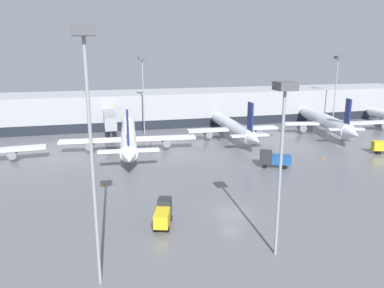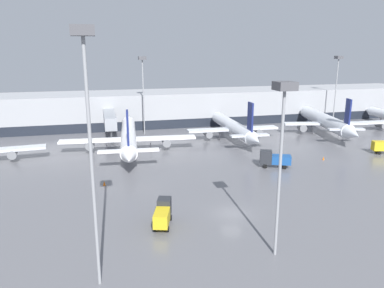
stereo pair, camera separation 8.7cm
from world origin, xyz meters
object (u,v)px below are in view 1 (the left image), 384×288
object	(u,v)px
parked_jet_1	(325,121)
parked_jet_3	(128,137)
apron_light_mast_4	(283,121)
traffic_cone_2	(323,158)
apron_light_mast_0	(143,74)
apron_light_mast_3	(337,71)
service_truck_0	(163,213)
traffic_cone_0	(92,163)
apron_light_mast_1	(87,93)
parked_jet_2	(233,127)
service_truck_3	(274,158)
traffic_cone_1	(104,183)

from	to	relation	value
parked_jet_1	parked_jet_3	xyz separation A→B (m)	(-48.88, -5.15, -0.03)
parked_jet_1	apron_light_mast_4	distance (m)	62.95
traffic_cone_2	apron_light_mast_0	distance (m)	45.64
apron_light_mast_3	service_truck_0	bearing A→B (deg)	-138.74
parked_jet_1	traffic_cone_2	bearing A→B (deg)	158.29
traffic_cone_0	apron_light_mast_4	world-z (taller)	apron_light_mast_4
apron_light_mast_1	apron_light_mast_4	size ratio (longest dim) A/B	1.26
apron_light_mast_4	parked_jet_3	bearing A→B (deg)	103.98
parked_jet_2	traffic_cone_0	bearing A→B (deg)	113.74
apron_light_mast_0	apron_light_mast_3	bearing A→B (deg)	0.03
apron_light_mast_0	traffic_cone_2	bearing A→B (deg)	-45.93
service_truck_3	service_truck_0	bearing A→B (deg)	59.95
apron_light_mast_1	apron_light_mast_4	bearing A→B (deg)	2.02
service_truck_3	traffic_cone_0	distance (m)	32.70
service_truck_0	service_truck_3	world-z (taller)	service_truck_3
service_truck_3	apron_light_mast_4	size ratio (longest dim) A/B	0.33
parked_jet_2	service_truck_0	size ratio (longest dim) A/B	6.23
service_truck_0	apron_light_mast_4	xyz separation A→B (m)	(9.97, -9.24, 12.34)
traffic_cone_0	traffic_cone_1	bearing A→B (deg)	-80.79
apron_light_mast_4	parked_jet_1	bearing A→B (deg)	52.28
parked_jet_3	apron_light_mast_0	bearing A→B (deg)	-13.43
service_truck_0	apron_light_mast_1	distance (m)	19.82
service_truck_3	traffic_cone_1	world-z (taller)	service_truck_3
parked_jet_1	traffic_cone_1	distance (m)	59.59
parked_jet_1	traffic_cone_0	bearing A→B (deg)	114.97
service_truck_0	apron_light_mast_4	bearing A→B (deg)	-115.42
traffic_cone_1	apron_light_mast_4	world-z (taller)	apron_light_mast_4
parked_jet_3	apron_light_mast_1	bearing A→B (deg)	176.40
parked_jet_2	parked_jet_3	bearing A→B (deg)	103.30
traffic_cone_0	apron_light_mast_3	size ratio (longest dim) A/B	0.04
traffic_cone_2	apron_light_mast_4	world-z (taller)	apron_light_mast_4
service_truck_0	apron_light_mast_4	world-z (taller)	apron_light_mast_4
traffic_cone_2	apron_light_mast_1	xyz separation A→B (m)	(-41.87, -29.34, 16.74)
traffic_cone_2	apron_light_mast_3	size ratio (longest dim) A/B	0.03
service_truck_3	traffic_cone_0	xyz separation A→B (m)	(-31.35, 9.24, -1.25)
parked_jet_2	apron_light_mast_4	distance (m)	51.91
service_truck_0	traffic_cone_1	bearing A→B (deg)	39.89
service_truck_3	apron_light_mast_4	xyz separation A→B (m)	(-13.11, -26.85, 12.31)
parked_jet_3	service_truck_3	size ratio (longest dim) A/B	6.38
parked_jet_3	service_truck_0	bearing A→B (deg)	-173.65
apron_light_mast_3	apron_light_mast_4	world-z (taller)	apron_light_mast_3
service_truck_3	traffic_cone_2	xyz separation A→B (m)	(11.29, 1.88, -1.30)
traffic_cone_2	traffic_cone_0	bearing A→B (deg)	170.20
apron_light_mast_1	traffic_cone_1	bearing A→B (deg)	87.59
parked_jet_3	service_truck_3	bearing A→B (deg)	-120.60
parked_jet_2	apron_light_mast_1	world-z (taller)	apron_light_mast_1
service_truck_3	apron_light_mast_3	size ratio (longest dim) A/B	0.30
apron_light_mast_0	apron_light_mast_3	size ratio (longest dim) A/B	1.00
service_truck_3	parked_jet_3	bearing A→B (deg)	-12.75
parked_jet_3	parked_jet_2	bearing A→B (deg)	-73.78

